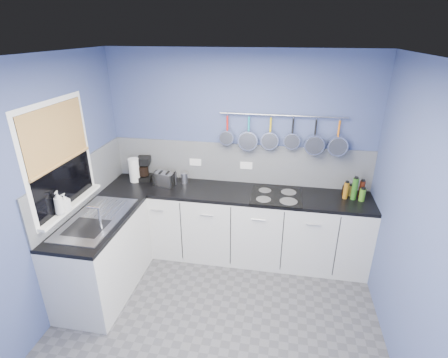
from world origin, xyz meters
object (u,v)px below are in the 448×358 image
(soap_bottle_a, at_px, (59,203))
(paper_towel, at_px, (134,170))
(soap_bottle_b, at_px, (65,202))
(canister, at_px, (184,178))
(coffee_maker, at_px, (144,169))
(toaster, at_px, (165,179))
(hob, at_px, (276,196))

(soap_bottle_a, distance_m, paper_towel, 1.20)
(soap_bottle_b, distance_m, canister, 1.45)
(coffee_maker, relative_size, toaster, 1.21)
(toaster, relative_size, canister, 1.91)
(coffee_maker, relative_size, canister, 2.31)
(soap_bottle_a, distance_m, coffee_maker, 1.29)
(soap_bottle_a, distance_m, toaster, 1.31)
(soap_bottle_a, height_order, toaster, soap_bottle_a)
(soap_bottle_b, xyz_separation_m, hob, (2.03, 0.95, -0.23))
(paper_towel, relative_size, coffee_maker, 1.01)
(paper_towel, bearing_deg, toaster, -5.60)
(coffee_maker, height_order, hob, coffee_maker)
(soap_bottle_b, height_order, toaster, soap_bottle_b)
(toaster, distance_m, canister, 0.25)
(soap_bottle_a, relative_size, toaster, 0.96)
(coffee_maker, bearing_deg, paper_towel, -157.35)
(paper_towel, distance_m, canister, 0.64)
(canister, height_order, hob, canister)
(soap_bottle_b, bearing_deg, soap_bottle_a, -90.00)
(soap_bottle_b, distance_m, toaster, 1.24)
(coffee_maker, bearing_deg, hob, -17.39)
(soap_bottle_b, bearing_deg, canister, 53.00)
(soap_bottle_a, xyz_separation_m, hob, (2.03, 1.04, -0.26))
(soap_bottle_a, bearing_deg, canister, 54.97)
(canister, bearing_deg, toaster, -154.45)
(toaster, xyz_separation_m, hob, (1.38, -0.09, -0.07))
(canister, bearing_deg, soap_bottle_b, -127.00)
(paper_towel, height_order, coffee_maker, paper_towel)
(hob, bearing_deg, soap_bottle_b, -154.78)
(toaster, xyz_separation_m, canister, (0.22, 0.11, -0.01))
(soap_bottle_b, bearing_deg, hob, 25.22)
(toaster, bearing_deg, canister, 40.99)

